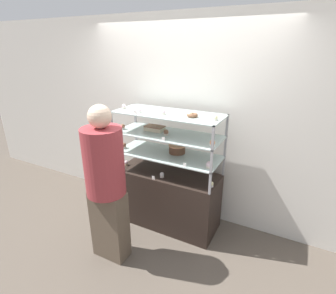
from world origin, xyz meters
TOP-DOWN VIEW (x-y plane):
  - ground_plane at (0.00, 0.00)m, footprint 20.00×20.00m
  - back_wall at (0.00, 0.41)m, footprint 8.00×0.05m
  - display_base at (0.00, 0.00)m, footprint 1.28×0.52m
  - display_riser_lower at (0.00, 0.00)m, footprint 1.28×0.52m
  - display_riser_middle at (0.00, 0.00)m, footprint 1.28×0.52m
  - display_riser_upper at (0.00, 0.00)m, footprint 1.28×0.52m
  - layer_cake_centerpiece at (0.08, 0.08)m, footprint 0.21×0.21m
  - sheet_cake_frosted at (-0.21, 0.05)m, footprint 0.24×0.14m
  - cupcake_0 at (-0.59, -0.07)m, footprint 0.05×0.05m
  - cupcake_1 at (-0.01, -0.14)m, footprint 0.05×0.05m
  - cupcake_2 at (0.59, -0.09)m, footprint 0.05×0.05m
  - price_tag_0 at (-0.07, -0.24)m, footprint 0.04×0.00m
  - cupcake_3 at (-0.59, -0.10)m, footprint 0.07×0.07m
  - cupcake_4 at (0.57, -0.14)m, footprint 0.07×0.07m
  - price_tag_1 at (0.33, -0.24)m, footprint 0.04×0.00m
  - cupcake_5 at (-0.59, -0.09)m, footprint 0.06×0.06m
  - cupcake_6 at (-0.00, -0.05)m, footprint 0.06×0.06m
  - cupcake_7 at (0.59, -0.14)m, footprint 0.06×0.06m
  - price_tag_2 at (0.07, -0.24)m, footprint 0.04×0.00m
  - cupcake_8 at (-0.58, -0.06)m, footprint 0.05×0.05m
  - cupcake_9 at (-0.29, -0.14)m, footprint 0.05×0.05m
  - cupcake_10 at (-0.01, -0.09)m, footprint 0.05×0.05m
  - cupcake_11 at (0.29, -0.06)m, footprint 0.05×0.05m
  - cupcake_12 at (0.58, -0.07)m, footprint 0.05×0.05m
  - price_tag_3 at (-0.28, -0.24)m, footprint 0.04×0.00m
  - donut_glazed at (0.32, -0.04)m, footprint 0.12×0.12m
  - customer_figure at (-0.29, -0.81)m, footprint 0.40×0.40m

SIDE VIEW (x-z plane):
  - ground_plane at x=0.00m, z-range 0.00..0.00m
  - display_base at x=0.00m, z-range 0.00..0.74m
  - price_tag_0 at x=-0.07m, z-range 0.74..0.78m
  - cupcake_0 at x=-0.59m, z-range 0.74..0.80m
  - cupcake_1 at x=-0.01m, z-range 0.74..0.80m
  - cupcake_2 at x=0.59m, z-range 0.74..0.80m
  - customer_figure at x=-0.29m, z-range 0.06..1.78m
  - display_riser_lower at x=0.00m, z-range 0.85..1.10m
  - price_tag_1 at x=0.33m, z-range 0.99..1.03m
  - cupcake_3 at x=-0.59m, z-range 0.99..1.06m
  - cupcake_4 at x=0.57m, z-range 0.99..1.06m
  - layer_cake_centerpiece at x=0.08m, z-range 0.99..1.10m
  - display_riser_middle at x=0.00m, z-range 1.10..1.36m
  - price_tag_2 at x=0.07m, z-range 1.24..1.29m
  - sheet_cake_frosted at x=-0.21m, z-range 1.24..1.30m
  - cupcake_5 at x=-0.59m, z-range 1.24..1.31m
  - cupcake_6 at x=0.00m, z-range 1.24..1.31m
  - cupcake_7 at x=0.59m, z-range 1.24..1.31m
  - back_wall at x=0.00m, z-range 0.00..2.60m
  - display_riser_upper at x=0.00m, z-range 1.36..1.61m
  - donut_glazed at x=0.32m, z-range 1.50..1.54m
  - price_tag_3 at x=-0.28m, z-range 1.50..1.54m
  - cupcake_8 at x=-0.58m, z-range 1.50..1.55m
  - cupcake_9 at x=-0.29m, z-range 1.50..1.55m
  - cupcake_10 at x=-0.01m, z-range 1.50..1.55m
  - cupcake_11 at x=0.29m, z-range 1.50..1.55m
  - cupcake_12 at x=0.58m, z-range 1.50..1.55m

